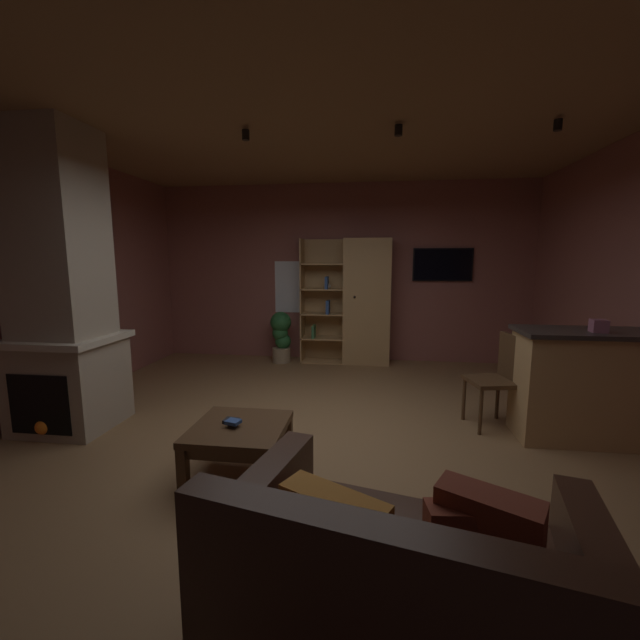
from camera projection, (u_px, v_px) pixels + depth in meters
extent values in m
cube|color=olive|center=(314.00, 440.00, 3.71)|extent=(5.94, 6.19, 0.02)
cube|color=#8E544C|center=(342.00, 273.00, 6.56)|extent=(6.06, 0.06, 2.84)
cube|color=#8E544C|center=(7.00, 282.00, 3.89)|extent=(0.06, 6.19, 2.84)
cube|color=#8E6B47|center=(314.00, 110.00, 3.29)|extent=(5.94, 6.19, 0.02)
cube|color=white|center=(296.00, 287.00, 6.66)|extent=(0.72, 0.01, 0.85)
cube|color=tan|center=(70.00, 384.00, 3.94)|extent=(0.84, 0.75, 0.85)
cube|color=tan|center=(56.00, 237.00, 3.73)|extent=(0.72, 0.64, 1.99)
cube|color=beige|center=(66.00, 339.00, 3.88)|extent=(0.92, 0.83, 0.06)
cube|color=black|center=(42.00, 404.00, 3.62)|extent=(0.59, 0.08, 0.55)
sphere|color=orange|center=(44.00, 427.00, 3.64)|extent=(0.14, 0.14, 0.14)
cube|color=tan|center=(367.00, 302.00, 6.30)|extent=(0.73, 0.38, 1.96)
cube|color=tan|center=(324.00, 300.00, 6.57)|extent=(0.67, 0.02, 1.96)
cube|color=tan|center=(302.00, 301.00, 6.43)|extent=(0.02, 0.38, 1.96)
sphere|color=black|center=(355.00, 297.00, 6.11)|extent=(0.04, 0.04, 0.04)
cube|color=tan|center=(322.00, 361.00, 6.54)|extent=(0.67, 0.38, 0.02)
cube|color=tan|center=(322.00, 338.00, 6.48)|extent=(0.67, 0.38, 0.02)
cube|color=tan|center=(322.00, 314.00, 6.42)|extent=(0.67, 0.38, 0.02)
cube|color=tan|center=(323.00, 289.00, 6.36)|extent=(0.67, 0.38, 0.02)
cube|color=tan|center=(323.00, 264.00, 6.30)|extent=(0.67, 0.38, 0.02)
cube|color=#2D4C8C|center=(327.00, 283.00, 6.28)|extent=(0.04, 0.23, 0.19)
cube|color=#387247|center=(314.00, 331.00, 6.42)|extent=(0.04, 0.23, 0.20)
cube|color=#2D4C8C|center=(328.00, 307.00, 6.34)|extent=(0.05, 0.23, 0.21)
sphere|color=beige|center=(327.00, 286.00, 6.35)|extent=(0.10, 0.10, 0.10)
cube|color=tan|center=(596.00, 388.00, 3.63)|extent=(1.33, 0.52, 0.98)
cube|color=#2D2826|center=(602.00, 333.00, 3.55)|extent=(1.39, 0.58, 0.04)
cube|color=#995972|center=(599.00, 326.00, 3.47)|extent=(0.13, 0.13, 0.11)
cube|color=#382116|center=(404.00, 607.00, 1.67)|extent=(1.65, 1.24, 0.42)
cube|color=#382116|center=(388.00, 591.00, 1.23)|extent=(1.47, 0.47, 0.42)
cube|color=#382116|center=(594.00, 632.00, 1.42)|extent=(0.36, 0.95, 0.67)
cube|color=#382116|center=(262.00, 541.00, 1.88)|extent=(0.36, 0.95, 0.67)
cube|color=brown|center=(477.00, 548.00, 1.57)|extent=(0.41, 0.21, 0.34)
cube|color=brown|center=(487.00, 544.00, 1.56)|extent=(0.42, 0.33, 0.44)
cube|color=olive|center=(326.00, 553.00, 1.51)|extent=(0.49, 0.28, 0.30)
cube|color=#C67F33|center=(334.00, 540.00, 1.54)|extent=(0.45, 0.33, 0.38)
cube|color=#4C331E|center=(239.00, 428.00, 3.02)|extent=(0.69, 0.70, 0.05)
cube|color=#4C331E|center=(240.00, 436.00, 3.03)|extent=(0.62, 0.63, 0.08)
cube|color=#4C331E|center=(183.00, 472.00, 2.79)|extent=(0.07, 0.07, 0.36)
cube|color=#4C331E|center=(269.00, 478.00, 2.71)|extent=(0.07, 0.07, 0.36)
cube|color=#4C331E|center=(217.00, 434.00, 3.40)|extent=(0.07, 0.07, 0.36)
cube|color=#4C331E|center=(288.00, 438.00, 3.32)|extent=(0.07, 0.07, 0.36)
cube|color=black|center=(231.00, 421.00, 3.07)|extent=(0.11, 0.10, 0.03)
cube|color=#2D4C8C|center=(233.00, 422.00, 2.98)|extent=(0.12, 0.11, 0.03)
cube|color=#4C331E|center=(491.00, 381.00, 3.93)|extent=(0.50, 0.50, 0.04)
cube|color=#4C331E|center=(511.00, 357.00, 3.91)|extent=(0.13, 0.40, 0.44)
cylinder|color=#4C331E|center=(464.00, 398.00, 4.13)|extent=(0.04, 0.04, 0.46)
cylinder|color=#4C331E|center=(481.00, 411.00, 3.77)|extent=(0.04, 0.04, 0.46)
cylinder|color=#4C331E|center=(498.00, 397.00, 4.16)|extent=(0.04, 0.04, 0.46)
cylinder|color=#4C331E|center=(517.00, 410.00, 3.80)|extent=(0.04, 0.04, 0.46)
cylinder|color=#9E896B|center=(281.00, 355.00, 6.49)|extent=(0.29, 0.29, 0.23)
sphere|color=#235B2D|center=(283.00, 341.00, 6.49)|extent=(0.26, 0.26, 0.26)
sphere|color=#235B2D|center=(280.00, 333.00, 6.46)|extent=(0.25, 0.25, 0.25)
sphere|color=#235B2D|center=(281.00, 322.00, 6.43)|extent=(0.34, 0.34, 0.34)
cube|color=black|center=(442.00, 265.00, 6.28)|extent=(0.91, 0.05, 0.51)
cube|color=black|center=(443.00, 265.00, 6.25)|extent=(0.87, 0.01, 0.47)
cylinder|color=black|center=(101.00, 142.00, 3.92)|extent=(0.07, 0.07, 0.09)
cylinder|color=black|center=(246.00, 135.00, 3.69)|extent=(0.07, 0.07, 0.09)
cylinder|color=black|center=(399.00, 130.00, 3.56)|extent=(0.07, 0.07, 0.09)
cylinder|color=black|center=(558.00, 125.00, 3.42)|extent=(0.07, 0.07, 0.09)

